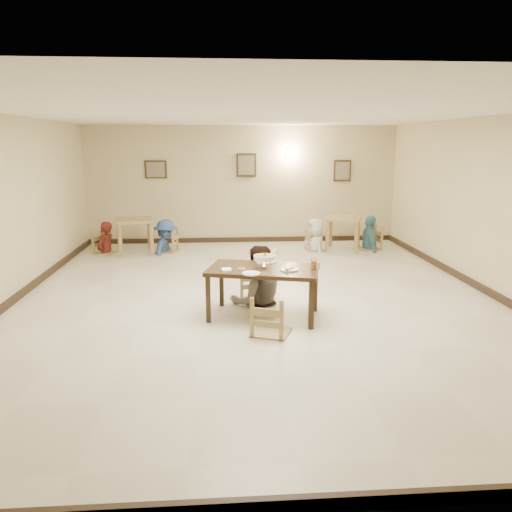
{
  "coord_description": "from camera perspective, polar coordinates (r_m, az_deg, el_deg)",
  "views": [
    {
      "loc": [
        -0.6,
        -7.97,
        2.53
      ],
      "look_at": [
        -0.05,
        -0.4,
        0.82
      ],
      "focal_mm": 35.0,
      "sensor_mm": 36.0,
      "label": 1
    }
  ],
  "objects": [
    {
      "name": "bg_chair_lr",
      "position": [
        12.0,
        -10.28,
        2.79
      ],
      "size": [
        0.48,
        0.48,
        1.02
      ],
      "rotation": [
        0.0,
        0.0,
        -1.74
      ],
      "color": "tan",
      "rests_on": "floor"
    },
    {
      "name": "rice_plate_near",
      "position": [
        6.99,
        -0.54,
        -1.98
      ],
      "size": [
        0.26,
        0.26,
        0.06
      ],
      "color": "white",
      "rests_on": "main_table"
    },
    {
      "name": "wall_back",
      "position": [
        13.03,
        -1.55,
        8.14
      ],
      "size": [
        10.0,
        0.0,
        10.0
      ],
      "primitive_type": "plane",
      "rotation": [
        1.57,
        0.0,
        0.0
      ],
      "color": "beige",
      "rests_on": "floor"
    },
    {
      "name": "chair_near",
      "position": [
        6.73,
        1.75,
        -4.72
      ],
      "size": [
        0.49,
        0.49,
        1.04
      ],
      "rotation": [
        0.0,
        0.0,
        2.77
      ],
      "color": "tan",
      "rests_on": "floor"
    },
    {
      "name": "bg_diner_b",
      "position": [
        11.96,
        -10.33,
        4.13
      ],
      "size": [
        0.82,
        1.14,
        1.59
      ],
      "primitive_type": "imported",
      "rotation": [
        0.0,
        0.0,
        1.33
      ],
      "color": "#37578C",
      "rests_on": "floor"
    },
    {
      "name": "wall_right",
      "position": [
        9.26,
        25.73,
        5.04
      ],
      "size": [
        0.0,
        10.0,
        10.0
      ],
      "primitive_type": "plane",
      "rotation": [
        1.57,
        0.0,
        -1.57
      ],
      "color": "beige",
      "rests_on": "floor"
    },
    {
      "name": "wall_front",
      "position": [
        3.21,
        6.9,
        -6.2
      ],
      "size": [
        10.0,
        0.0,
        10.0
      ],
      "primitive_type": "plane",
      "rotation": [
        -1.57,
        0.0,
        0.0
      ],
      "color": "beige",
      "rests_on": "floor"
    },
    {
      "name": "picture_c",
      "position": [
        13.34,
        9.84,
        9.58
      ],
      "size": [
        0.45,
        0.04,
        0.55
      ],
      "color": "#322613",
      "rests_on": "wall_back"
    },
    {
      "name": "bg_chair_ll",
      "position": [
        12.23,
        -16.89,
        2.53
      ],
      "size": [
        0.46,
        0.46,
        0.98
      ],
      "rotation": [
        0.0,
        0.0,
        1.21
      ],
      "color": "tan",
      "rests_on": "floor"
    },
    {
      "name": "curry_warmer",
      "position": [
        7.26,
        0.96,
        -0.2
      ],
      "size": [
        0.34,
        0.31,
        0.28
      ],
      "color": "silver",
      "rests_on": "main_table"
    },
    {
      "name": "baseboard_back",
      "position": [
        13.19,
        -1.51,
        1.89
      ],
      "size": [
        8.0,
        0.06,
        0.12
      ],
      "primitive_type": "cube",
      "color": "black",
      "rests_on": "floor"
    },
    {
      "name": "bg_table_left",
      "position": [
        12.02,
        -13.7,
        3.48
      ],
      "size": [
        0.99,
        0.99,
        0.82
      ],
      "rotation": [
        0.0,
        0.0,
        0.23
      ],
      "color": "#A2834E",
      "rests_on": "floor"
    },
    {
      "name": "ceiling",
      "position": [
        8.01,
        0.13,
        16.04
      ],
      "size": [
        10.0,
        10.0,
        0.0
      ],
      "primitive_type": "plane",
      "color": "white",
      "rests_on": "wall_back"
    },
    {
      "name": "fried_plate",
      "position": [
        7.19,
        3.82,
        -1.53
      ],
      "size": [
        0.26,
        0.26,
        0.06
      ],
      "color": "white",
      "rests_on": "main_table"
    },
    {
      "name": "bg_diner_c",
      "position": [
        12.13,
        6.82,
        4.27
      ],
      "size": [
        0.65,
        0.85,
        1.55
      ],
      "primitive_type": "imported",
      "rotation": [
        0.0,
        0.0,
        4.94
      ],
      "color": "silver",
      "rests_on": "floor"
    },
    {
      "name": "main_diner",
      "position": [
        7.97,
        0.16,
        1.2
      ],
      "size": [
        1.03,
        0.86,
        1.89
      ],
      "primitive_type": "imported",
      "rotation": [
        0.0,
        0.0,
        3.31
      ],
      "color": "gray",
      "rests_on": "floor"
    },
    {
      "name": "picture_b",
      "position": [
        12.96,
        -1.11,
        10.34
      ],
      "size": [
        0.5,
        0.04,
        0.6
      ],
      "color": "#322613",
      "rests_on": "wall_back"
    },
    {
      "name": "baseboard_front",
      "position": [
        3.94,
        6.19,
        -26.29
      ],
      "size": [
        8.0,
        0.06,
        0.12
      ],
      "primitive_type": "cube",
      "color": "black",
      "rests_on": "floor"
    },
    {
      "name": "baseboard_right",
      "position": [
        9.52,
        24.74,
        -3.56
      ],
      "size": [
        0.06,
        10.0,
        0.12
      ],
      "primitive_type": "cube",
      "color": "black",
      "rests_on": "floor"
    },
    {
      "name": "bg_diner_d",
      "position": [
        12.47,
        12.99,
        4.56
      ],
      "size": [
        0.42,
        0.99,
        1.68
      ],
      "primitive_type": "imported",
      "rotation": [
        0.0,
        0.0,
        1.56
      ],
      "color": "teal",
      "rests_on": "floor"
    },
    {
      "name": "rice_plate_far",
      "position": [
        7.66,
        1.15,
        -0.65
      ],
      "size": [
        0.3,
        0.3,
        0.07
      ],
      "color": "white",
      "rests_on": "main_table"
    },
    {
      "name": "main_table",
      "position": [
        7.36,
        0.85,
        -1.98
      ],
      "size": [
        1.78,
        1.27,
        0.75
      ],
      "rotation": [
        0.0,
        0.0,
        -0.25
      ],
      "color": "#322011",
      "rests_on": "floor"
    },
    {
      "name": "bg_chair_rl",
      "position": [
        12.18,
        6.78,
        2.69
      ],
      "size": [
        0.41,
        0.41,
        0.87
      ],
      "rotation": [
        0.0,
        0.0,
        1.65
      ],
      "color": "tan",
      "rests_on": "floor"
    },
    {
      "name": "drink_glass",
      "position": [
        7.29,
        6.61,
        -0.91
      ],
      "size": [
        0.09,
        0.09,
        0.17
      ],
      "color": "white",
      "rests_on": "main_table"
    },
    {
      "name": "bg_table_right",
      "position": [
        12.28,
        9.96,
        3.73
      ],
      "size": [
        1.02,
        1.02,
        0.8
      ],
      "rotation": [
        0.0,
        0.0,
        -0.34
      ],
      "color": "#A2834E",
      "rests_on": "floor"
    },
    {
      "name": "baseboard_left",
      "position": [
        9.0,
        -26.06,
        -4.58
      ],
      "size": [
        0.06,
        10.0,
        0.12
      ],
      "primitive_type": "cube",
      "color": "black",
      "rests_on": "floor"
    },
    {
      "name": "bg_chair_rr",
      "position": [
        12.51,
        12.92,
        3.17
      ],
      "size": [
        0.5,
        0.5,
        1.07
      ],
      "rotation": [
        0.0,
        0.0,
        -1.52
      ],
      "color": "tan",
      "rests_on": "floor"
    },
    {
      "name": "wall_sconce",
      "position": [
        13.06,
        3.81,
        11.65
      ],
      "size": [
        0.16,
        0.05,
        0.22
      ],
      "primitive_type": "cube",
      "color": "#FFD88C",
      "rests_on": "wall_back"
    },
    {
      "name": "napkin_cutlery",
      "position": [
        7.16,
        -3.37,
        -1.61
      ],
      "size": [
        0.17,
        0.27,
        0.03
      ],
      "color": "white",
      "rests_on": "main_table"
    },
    {
      "name": "chair_far",
      "position": [
        8.14,
        -0.05,
        -2.02
      ],
      "size": [
        0.44,
        0.44,
        0.94
      ],
      "rotation": [
        0.0,
        0.0,
        0.23
      ],
      "color": "tan",
      "rests_on": "floor"
    },
    {
      "name": "floor",
      "position": [
        8.39,
        0.12,
        -4.88
      ],
      "size": [
        10.0,
        10.0,
        0.0
      ],
      "primitive_type": "plane",
      "color": "beige",
      "rests_on": "ground"
    },
    {
      "name": "wall_left",
      "position": [
        8.73,
        -27.16,
        4.5
      ],
      "size": [
        0.0,
        10.0,
        10.0
      ],
      "primitive_type": "plane",
      "rotation": [
        1.57,
        0.0,
        1.57
      ],
      "color": "beige",
      "rests_on": "floor"
    },
    {
      "name": "chili_dish",
      "position": [
        7.26,
        -1.67,
        -1.43
      ],
      "size": [
        0.11,
        0.11,
        0.02
      ],
      "color": "white",
      "rests_on": "main_table"
    },
    {
      "name": "picture_a",
      "position": [
        13.04,
        -11.39,
        9.67
      ],
      "size": [
        0.55,
        0.04,
        0.45
      ],
      "color": "#322613",
      "rests_on": "wall_back"
    },
    {
      "name": "bg_diner_a",
      "position": [
        12.19,
        -16.97,
        3.78
      ],
      "size": [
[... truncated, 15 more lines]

